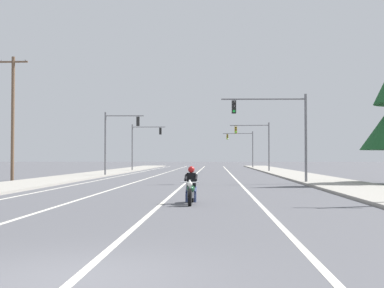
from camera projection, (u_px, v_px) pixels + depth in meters
ground_plane at (71, 278)px, 7.43m from camera, size 400.00×400.00×0.00m
lane_stripe_center at (195, 175)px, 52.36m from camera, size 0.16×100.00×0.01m
lane_stripe_left at (160, 175)px, 52.53m from camera, size 0.16×100.00×0.01m
lane_stripe_right at (231, 175)px, 52.19m from camera, size 0.16×100.00×0.01m
lane_stripe_far_left at (128, 174)px, 52.69m from camera, size 0.16×100.00×0.01m
sidewalk_kerb_right at (301, 176)px, 46.90m from camera, size 4.40×110.00×0.14m
sidewalk_kerb_left at (86, 175)px, 47.84m from camera, size 4.40×110.00×0.14m
motorcycle_with_rider at (191, 189)px, 19.29m from camera, size 0.70×2.19×1.46m
traffic_signal_near_right at (281, 123)px, 34.32m from camera, size 5.92×0.48×6.20m
traffic_signal_near_left at (116, 135)px, 48.11m from camera, size 3.80×0.50×6.20m
traffic_signal_mid_right at (258, 139)px, 62.37m from camera, size 4.95×0.51×6.20m
traffic_signal_mid_left at (142, 140)px, 65.89m from camera, size 4.50×0.37×6.20m
traffic_signal_far_right at (244, 144)px, 83.53m from camera, size 5.08×0.42×6.20m
utility_pole_left_near at (13, 116)px, 38.64m from camera, size 2.29×0.26×9.67m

